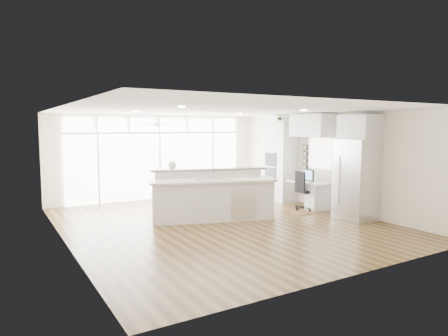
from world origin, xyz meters
TOP-DOWN VIEW (x-y plane):
  - floor at (0.00, 0.00)m, footprint 7.00×8.00m
  - ceiling at (0.00, 0.00)m, footprint 7.00×8.00m
  - wall_back at (0.00, 4.00)m, footprint 7.00×0.04m
  - wall_front at (0.00, -4.00)m, footprint 7.00×0.04m
  - wall_left at (-3.50, 0.00)m, footprint 0.04×8.00m
  - wall_right at (3.50, 0.00)m, footprint 0.04×8.00m
  - glass_wall at (0.00, 3.94)m, footprint 5.80×0.06m
  - transom_row at (0.00, 3.94)m, footprint 5.90×0.06m
  - desk_window at (3.46, 0.30)m, footprint 0.04×0.85m
  - ceiling_fan at (-0.50, 2.80)m, footprint 1.16×1.16m
  - recessed_lights at (0.00, 0.20)m, footprint 3.40×3.00m
  - oven_cabinet at (3.17, 1.80)m, footprint 0.64×1.20m
  - desk_nook at (3.13, 0.30)m, footprint 0.72×1.30m
  - upper_cabinets at (3.17, 0.30)m, footprint 0.64×1.30m
  - refrigerator at (3.11, -1.35)m, footprint 0.76×0.90m
  - fridge_cabinet at (3.17, -1.35)m, footprint 0.64×0.90m
  - framed_photos at (3.46, 0.92)m, footprint 0.06×0.22m
  - kitchen_island at (0.02, 0.45)m, footprint 3.33×2.07m
  - rug at (2.53, -0.05)m, footprint 0.91×0.66m
  - office_chair at (2.82, 0.14)m, footprint 0.59×0.55m
  - fishbowl at (-0.77, 1.12)m, footprint 0.28×0.28m
  - monitor at (3.05, 0.30)m, footprint 0.12×0.46m
  - keyboard at (2.88, 0.30)m, footprint 0.15×0.32m
  - potted_plant at (3.17, 1.80)m, footprint 0.25×0.28m

SIDE VIEW (x-z plane):
  - floor at x=0.00m, z-range -0.02..0.00m
  - rug at x=2.53m, z-range 0.00..0.01m
  - desk_nook at x=3.13m, z-range 0.00..0.76m
  - office_chair at x=2.82m, z-range 0.00..1.08m
  - kitchen_island at x=0.02m, z-range 0.00..1.24m
  - keyboard at x=2.88m, z-range 0.76..0.78m
  - monitor at x=3.05m, z-range 0.76..1.14m
  - refrigerator at x=3.11m, z-range 0.00..2.00m
  - glass_wall at x=0.00m, z-range 0.01..2.09m
  - oven_cabinet at x=3.17m, z-range 0.00..2.50m
  - fishbowl at x=-0.77m, z-range 1.24..1.46m
  - wall_back at x=0.00m, z-range 0.00..2.70m
  - wall_front at x=0.00m, z-range 0.00..2.70m
  - wall_left at x=-3.50m, z-range 0.00..2.70m
  - wall_right at x=3.50m, z-range 0.00..2.70m
  - framed_photos at x=3.46m, z-range 1.00..1.80m
  - desk_window at x=3.46m, z-range 1.12..1.98m
  - fridge_cabinet at x=3.17m, z-range 2.00..2.60m
  - upper_cabinets at x=3.17m, z-range 2.03..2.67m
  - transom_row at x=0.00m, z-range 2.18..2.58m
  - ceiling_fan at x=-0.50m, z-range 2.32..2.64m
  - potted_plant at x=3.17m, z-range 2.50..2.71m
  - recessed_lights at x=0.00m, z-range 2.67..2.69m
  - ceiling at x=0.00m, z-range 2.69..2.71m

